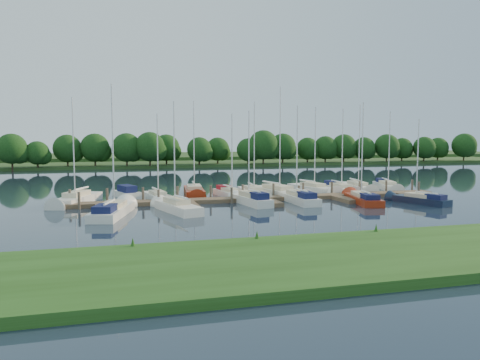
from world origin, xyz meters
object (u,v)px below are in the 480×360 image
object	(u,v)px
motorboat	(128,195)
sailboat_n_5	(254,194)
dock	(264,199)
sailboat_n_0	(77,201)
sailboat_s_2	(251,201)

from	to	relation	value
motorboat	sailboat_n_5	xyz separation A→B (m)	(13.62, -2.34, -0.08)
motorboat	dock	bearing A→B (deg)	133.80
dock	sailboat_n_0	xyz separation A→B (m)	(-18.49, 3.29, 0.08)
motorboat	sailboat_s_2	distance (m)	14.18
motorboat	sailboat_n_5	distance (m)	13.81
motorboat	sailboat_s_2	world-z (taller)	sailboat_s_2
sailboat_n_0	motorboat	distance (m)	6.08
dock	sailboat_s_2	bearing A→B (deg)	-138.98
sailboat_n_0	sailboat_s_2	distance (m)	17.28
dock	sailboat_n_5	distance (m)	4.32
dock	sailboat_n_5	size ratio (longest dim) A/B	3.68
motorboat	sailboat_n_5	size ratio (longest dim) A/B	0.52
sailboat_n_0	motorboat	size ratio (longest dim) A/B	1.93
sailboat_s_2	sailboat_n_0	bearing A→B (deg)	154.73
sailboat_n_5	sailboat_s_2	xyz separation A→B (m)	(-2.14, -6.00, 0.07)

